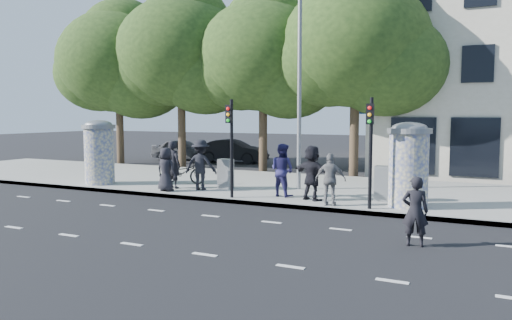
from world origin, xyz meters
The scene contains 26 objects.
ground centered at (0.00, 0.00, 0.00)m, with size 120.00×120.00×0.00m, color black.
sidewalk centered at (0.00, 7.50, 0.07)m, with size 40.00×8.00×0.15m, color gray.
curb centered at (0.00, 3.55, 0.07)m, with size 40.00×0.10×0.16m, color slate.
lane_dash_near centered at (0.00, -2.20, 0.00)m, with size 32.00×0.12×0.01m, color silver.
lane_dash_far centered at (0.00, 1.40, 0.00)m, with size 32.00×0.12×0.01m, color silver.
ad_column_left centered at (-7.20, 4.50, 1.54)m, with size 1.36×1.36×2.65m.
ad_column_right centered at (5.20, 4.70, 1.54)m, with size 1.36×1.36×2.65m.
traffic_pole_near centered at (-0.60, 3.79, 2.23)m, with size 0.22×0.31×3.40m.
traffic_pole_far centered at (4.20, 3.79, 2.23)m, with size 0.22×0.31×3.40m.
street_lamp centered at (0.80, 6.63, 4.79)m, with size 0.25×0.93×8.00m.
tree_far_left centered at (-13.00, 12.50, 6.19)m, with size 7.20×7.20×9.26m.
tree_mid_left centered at (-8.50, 12.50, 6.50)m, with size 7.20×7.20×9.57m.
tree_near_left centered at (-3.50, 12.70, 6.06)m, with size 6.80×6.80×8.97m.
tree_center centered at (1.50, 12.30, 6.31)m, with size 7.00×7.00×9.30m.
ped_a centered at (-3.52, 4.05, 0.97)m, with size 0.80×0.52×1.65m, color black.
ped_b centered at (-3.72, 4.81, 1.08)m, with size 0.68×0.44×1.86m, color black.
ped_c centered at (0.87, 4.87, 1.08)m, with size 0.91×0.71×1.87m, color navy.
ped_d centered at (-2.50, 4.88, 1.12)m, with size 1.25×0.72×1.93m, color black.
ped_e centered at (2.95, 3.85, 0.98)m, with size 0.98×0.55×1.66m, color slate.
ped_f centered at (2.09, 4.54, 1.08)m, with size 1.72×0.62×1.86m, color black.
man_road centered at (6.00, 0.52, 0.82)m, with size 0.60×0.39×1.63m, color black.
bicycle centered at (-4.05, 5.97, 0.65)m, with size 1.91×0.67×1.00m, color black.
cabinet_left centered at (-1.86, 5.67, 0.72)m, with size 0.55×0.40×1.15m, color slate.
cabinet_right centered at (4.30, 5.44, 0.74)m, with size 0.56×0.41×1.18m, color gray.
car_left centered at (-11.00, 16.29, 0.70)m, with size 4.09×1.65×1.39m, color #4D4E54.
car_mid centered at (-7.28, 16.35, 0.72)m, with size 4.37×1.52×1.44m, color black.
Camera 1 is at (7.59, -11.27, 3.05)m, focal length 35.00 mm.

